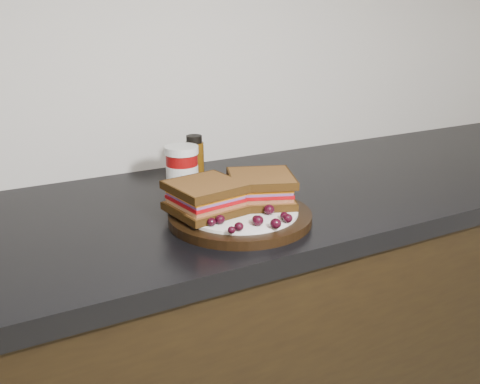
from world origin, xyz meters
The scene contains 30 objects.
countertop centered at (0.00, 1.70, 0.88)m, with size 3.98×0.60×0.04m, color black.
plate centered at (0.24, 1.58, 0.91)m, with size 0.28×0.28×0.02m, color black.
sandwich_left centered at (0.17, 1.60, 0.95)m, with size 0.13×0.13×0.06m, color brown, non-canonical shape.
sandwich_right centered at (0.29, 1.59, 0.95)m, with size 0.13×0.13×0.06m, color brown, non-canonical shape.
grape_0 centered at (0.15, 1.53, 0.93)m, with size 0.02×0.02×0.02m, color black.
grape_1 centered at (0.17, 1.53, 0.93)m, with size 0.02×0.02×0.02m, color black.
grape_2 centered at (0.17, 1.48, 0.93)m, with size 0.01×0.01×0.01m, color black.
grape_3 centered at (0.18, 1.49, 0.93)m, with size 0.02×0.02×0.02m, color black.
grape_4 centered at (0.23, 1.49, 0.93)m, with size 0.02×0.02×0.02m, color black.
grape_5 centered at (0.23, 1.50, 0.93)m, with size 0.02×0.02×0.02m, color black.
grape_6 centered at (0.25, 1.46, 0.93)m, with size 0.02×0.02×0.02m, color black.
grape_7 centered at (0.28, 1.48, 0.93)m, with size 0.02×0.02×0.02m, color black.
grape_8 centered at (0.28, 1.49, 0.93)m, with size 0.02×0.02×0.01m, color black.
grape_9 centered at (0.27, 1.53, 0.93)m, with size 0.02×0.02×0.02m, color black.
grape_10 centered at (0.32, 1.53, 0.93)m, with size 0.02×0.02×0.02m, color black.
grape_11 centered at (0.30, 1.55, 0.93)m, with size 0.02×0.02×0.02m, color black.
grape_12 centered at (0.33, 1.57, 0.93)m, with size 0.02×0.02×0.02m, color black.
grape_13 centered at (0.32, 1.59, 0.93)m, with size 0.02×0.02×0.02m, color black.
grape_14 centered at (0.30, 1.62, 0.93)m, with size 0.02×0.02×0.02m, color black.
grape_15 centered at (0.28, 1.60, 0.93)m, with size 0.02×0.02×0.02m, color black.
grape_16 centered at (0.19, 1.62, 0.93)m, with size 0.02×0.02×0.02m, color black.
grape_17 centered at (0.17, 1.61, 0.93)m, with size 0.02×0.02×0.02m, color black.
grape_18 centered at (0.15, 1.59, 0.93)m, with size 0.02×0.02×0.02m, color black.
grape_19 centered at (0.16, 1.59, 0.93)m, with size 0.02×0.02×0.02m, color black.
grape_20 centered at (0.17, 1.55, 0.93)m, with size 0.02×0.02×0.02m, color black.
grape_21 centered at (0.20, 1.61, 0.93)m, with size 0.02×0.02×0.02m, color black.
grape_22 centered at (0.17, 1.59, 0.93)m, with size 0.02×0.02×0.02m, color black.
grape_23 centered at (0.14, 1.59, 0.93)m, with size 0.02×0.02×0.02m, color black.
condiment_jar centered at (0.20, 1.78, 0.95)m, with size 0.07×0.07×0.11m, color maroon.
oil_bottle centered at (0.25, 1.82, 0.96)m, with size 0.04×0.04×0.12m, color #553208.
Camera 1 is at (-0.23, 0.72, 1.29)m, focal length 40.00 mm.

